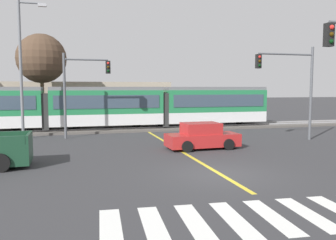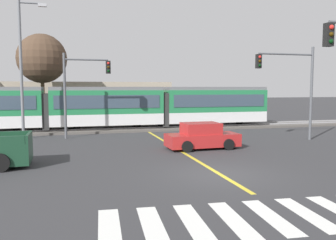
# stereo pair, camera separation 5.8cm
# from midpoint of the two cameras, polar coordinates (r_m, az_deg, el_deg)

# --- Properties ---
(ground_plane) EXTENTS (200.00, 200.00, 0.00)m
(ground_plane) POSITION_cam_midpoint_polar(r_m,az_deg,el_deg) (14.91, 8.45, -8.61)
(ground_plane) COLOR #333335
(track_bed) EXTENTS (120.00, 4.00, 0.18)m
(track_bed) POSITION_cam_midpoint_polar(r_m,az_deg,el_deg) (30.32, -3.77, -1.34)
(track_bed) COLOR #56514C
(track_bed) RESTS_ON ground
(rail_near) EXTENTS (120.00, 0.08, 0.10)m
(rail_near) POSITION_cam_midpoint_polar(r_m,az_deg,el_deg) (29.61, -3.50, -1.22)
(rail_near) COLOR #939399
(rail_near) RESTS_ON track_bed
(rail_far) EXTENTS (120.00, 0.08, 0.10)m
(rail_far) POSITION_cam_midpoint_polar(r_m,az_deg,el_deg) (31.01, -4.02, -0.93)
(rail_far) COLOR #939399
(rail_far) RESTS_ON track_bed
(light_rail_tram) EXTENTS (28.00, 2.64, 3.43)m
(light_rail_tram) POSITION_cam_midpoint_polar(r_m,az_deg,el_deg) (29.72, -9.70, 2.25)
(light_rail_tram) COLOR silver
(light_rail_tram) RESTS_ON track_bed
(crosswalk_stripe_0) EXTENTS (0.75, 2.83, 0.01)m
(crosswalk_stripe_0) POSITION_cam_midpoint_polar(r_m,az_deg,el_deg) (9.50, -9.20, -16.77)
(crosswalk_stripe_0) COLOR silver
(crosswalk_stripe_0) RESTS_ON ground
(crosswalk_stripe_1) EXTENTS (0.75, 2.83, 0.01)m
(crosswalk_stripe_1) POSITION_cam_midpoint_polar(r_m,az_deg,el_deg) (9.59, -2.34, -16.50)
(crosswalk_stripe_1) COLOR silver
(crosswalk_stripe_1) RESTS_ON ground
(crosswalk_stripe_2) EXTENTS (0.75, 2.83, 0.01)m
(crosswalk_stripe_2) POSITION_cam_midpoint_polar(r_m,az_deg,el_deg) (9.80, 4.30, -16.02)
(crosswalk_stripe_2) COLOR silver
(crosswalk_stripe_2) RESTS_ON ground
(crosswalk_stripe_3) EXTENTS (0.75, 2.83, 0.01)m
(crosswalk_stripe_3) POSITION_cam_midpoint_polar(r_m,az_deg,el_deg) (10.12, 10.54, -15.38)
(crosswalk_stripe_3) COLOR silver
(crosswalk_stripe_3) RESTS_ON ground
(crosswalk_stripe_4) EXTENTS (0.75, 2.83, 0.01)m
(crosswalk_stripe_4) POSITION_cam_midpoint_polar(r_m,az_deg,el_deg) (10.55, 16.30, -14.64)
(crosswalk_stripe_4) COLOR silver
(crosswalk_stripe_4) RESTS_ON ground
(crosswalk_stripe_5) EXTENTS (0.75, 2.83, 0.01)m
(crosswalk_stripe_5) POSITION_cam_midpoint_polar(r_m,az_deg,el_deg) (11.08, 21.53, -13.83)
(crosswalk_stripe_5) COLOR silver
(crosswalk_stripe_5) RESTS_ON ground
(lane_centre_line) EXTENTS (0.20, 17.14, 0.01)m
(lane_centre_line) POSITION_cam_midpoint_polar(r_m,az_deg,el_deg) (20.17, 2.02, -4.91)
(lane_centre_line) COLOR gold
(lane_centre_line) RESTS_ON ground
(sedan_crossing) EXTENTS (4.27, 2.05, 1.52)m
(sedan_crossing) POSITION_cam_midpoint_polar(r_m,az_deg,el_deg) (20.76, 5.57, -2.69)
(sedan_crossing) COLOR #B22323
(sedan_crossing) RESTS_ON ground
(traffic_light_mid_right) EXTENTS (4.25, 0.38, 6.26)m
(traffic_light_mid_right) POSITION_cam_midpoint_polar(r_m,az_deg,el_deg) (25.08, 19.53, 6.23)
(traffic_light_mid_right) COLOR #515459
(traffic_light_mid_right) RESTS_ON ground
(traffic_light_far_left) EXTENTS (3.25, 0.38, 5.92)m
(traffic_light_far_left) POSITION_cam_midpoint_polar(r_m,az_deg,el_deg) (25.62, -13.77, 5.82)
(traffic_light_far_left) COLOR #515459
(traffic_light_far_left) RESTS_ON ground
(street_lamp_west) EXTENTS (1.89, 0.28, 9.43)m
(street_lamp_west) POSITION_cam_midpoint_polar(r_m,az_deg,el_deg) (26.34, -22.15, 8.58)
(street_lamp_west) COLOR slate
(street_lamp_west) RESTS_ON ground
(bare_tree_west) EXTENTS (4.35, 4.35, 8.29)m
(bare_tree_west) POSITION_cam_midpoint_polar(r_m,az_deg,el_deg) (33.88, -19.54, 9.24)
(bare_tree_west) COLOR brown
(bare_tree_west) RESTS_ON ground
(building_backdrop_far) EXTENTS (18.59, 6.00, 4.14)m
(building_backdrop_far) POSITION_cam_midpoint_polar(r_m,az_deg,el_deg) (40.06, -13.48, 2.97)
(building_backdrop_far) COLOR tan
(building_backdrop_far) RESTS_ON ground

